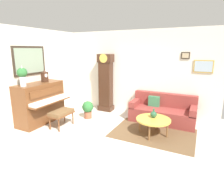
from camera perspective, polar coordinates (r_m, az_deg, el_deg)
ground_plane at (r=4.65m, az=-3.50°, el=-16.31°), size 6.40×6.00×0.10m
wall_left at (r=5.89m, az=-26.22°, el=3.58°), size 0.13×4.90×2.80m
wall_back at (r=6.32m, az=7.32°, el=5.18°), size 5.30×0.13×2.80m
area_rug at (r=5.15m, az=12.53°, el=-12.97°), size 2.10×1.50×0.01m
piano at (r=5.95m, az=-21.18°, el=-3.81°), size 0.87×1.44×1.21m
piano_bench at (r=5.46m, az=-15.39°, el=-7.06°), size 0.42×0.70×0.48m
grandfather_clock at (r=6.55m, az=-1.96°, el=1.64°), size 0.52×0.34×2.03m
couch at (r=5.89m, az=15.33°, el=-6.58°), size 1.90×0.80×0.84m
coffee_table at (r=4.91m, az=12.66°, el=-9.16°), size 0.88×0.88×0.43m
mantel_clock at (r=5.95m, az=-20.10°, el=3.85°), size 0.13×0.18×0.38m
flower_vase at (r=5.44m, az=-25.99°, el=4.16°), size 0.26×0.26×0.58m
green_jug at (r=4.96m, az=12.71°, el=-7.51°), size 0.17×0.17×0.24m
potted_plant at (r=5.98m, az=-7.49°, el=-5.84°), size 0.36×0.36×0.56m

